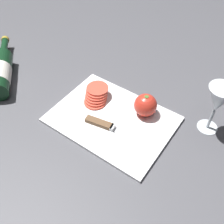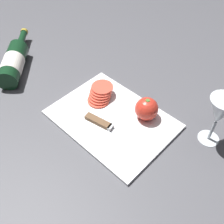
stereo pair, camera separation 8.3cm
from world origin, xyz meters
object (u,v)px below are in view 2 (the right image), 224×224
Objects in this scene: wine_bottle at (14,62)px; wine_glass at (220,113)px; knife at (104,125)px; tomato_slice_stack_near at (100,94)px; whole_tomato at (147,109)px.

wine_bottle is 0.76m from wine_glass.
wine_glass is 0.34m from knife.
wine_bottle is 0.38m from tomato_slice_stack_near.
tomato_slice_stack_near is at bearing -167.07° from whole_tomato.
wine_glass is 0.22m from whole_tomato.
tomato_slice_stack_near is (-0.36, -0.11, -0.09)m from wine_glass.
wine_bottle is at bearing -162.33° from tomato_slice_stack_near.
tomato_slice_stack_near reaches higher than knife.
tomato_slice_stack_near is at bearing 129.90° from knife.
whole_tomato reaches higher than wine_bottle.
whole_tomato is at bearing 16.17° from wine_bottle.
knife is (-0.07, -0.12, -0.03)m from whole_tomato.
knife is at bearing -39.38° from tomato_slice_stack_near.
wine_bottle reaches higher than knife.
whole_tomato is at bearing 12.93° from tomato_slice_stack_near.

